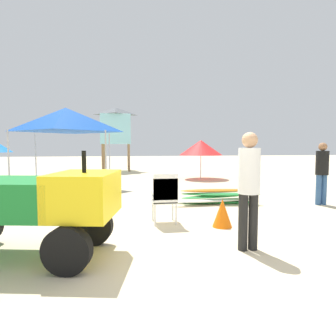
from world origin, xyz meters
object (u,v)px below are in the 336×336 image
(lifeguard_tower, at_px, (116,126))
(beach_umbrella_left, at_px, (201,148))
(utility_cart, at_px, (28,202))
(surfboard_pile, at_px, (217,197))
(lifeguard_near_right, at_px, (322,169))
(stacked_plastic_chairs, at_px, (165,194))
(traffic_cone_near, at_px, (222,213))
(popup_canopy, at_px, (66,120))
(lifeguard_near_left, at_px, (249,183))

(lifeguard_tower, distance_m, beach_umbrella_left, 6.75)
(utility_cart, relative_size, surfboard_pile, 1.14)
(beach_umbrella_left, bearing_deg, lifeguard_near_right, -76.99)
(stacked_plastic_chairs, height_order, beach_umbrella_left, beach_umbrella_left)
(stacked_plastic_chairs, height_order, traffic_cone_near, stacked_plastic_chairs)
(utility_cart, relative_size, stacked_plastic_chairs, 2.68)
(surfboard_pile, distance_m, traffic_cone_near, 2.26)
(stacked_plastic_chairs, relative_size, surfboard_pile, 0.42)
(surfboard_pile, distance_m, lifeguard_near_right, 2.83)
(utility_cart, height_order, traffic_cone_near, utility_cart)
(stacked_plastic_chairs, xyz_separation_m, surfboard_pile, (1.69, 1.80, -0.40))
(beach_umbrella_left, bearing_deg, lifeguard_tower, 127.53)
(utility_cart, bearing_deg, lifeguard_tower, 86.20)
(popup_canopy, xyz_separation_m, beach_umbrella_left, (5.65, 2.49, -1.01))
(popup_canopy, bearing_deg, lifeguard_tower, 78.23)
(utility_cart, distance_m, traffic_cone_near, 3.42)
(popup_canopy, bearing_deg, surfboard_pile, -38.39)
(utility_cart, bearing_deg, beach_umbrella_left, 61.70)
(stacked_plastic_chairs, distance_m, surfboard_pile, 2.50)
(utility_cart, distance_m, stacked_plastic_chairs, 2.59)
(lifeguard_near_right, xyz_separation_m, popup_canopy, (-7.16, 4.06, 1.54))
(stacked_plastic_chairs, bearing_deg, utility_cart, -145.88)
(traffic_cone_near, bearing_deg, utility_cart, -161.49)
(beach_umbrella_left, bearing_deg, stacked_plastic_chairs, -110.04)
(surfboard_pile, distance_m, beach_umbrella_left, 6.28)
(lifeguard_tower, bearing_deg, lifeguard_near_right, -64.83)
(surfboard_pile, relative_size, lifeguard_tower, 0.61)
(utility_cart, distance_m, beach_umbrella_left, 10.57)
(lifeguard_near_right, bearing_deg, beach_umbrella_left, 103.01)
(beach_umbrella_left, bearing_deg, popup_canopy, -156.19)
(lifeguard_near_right, relative_size, traffic_cone_near, 3.03)
(utility_cart, bearing_deg, stacked_plastic_chairs, 34.12)
(lifeguard_near_left, xyz_separation_m, traffic_cone_near, (0.05, 1.28, -0.75))
(stacked_plastic_chairs, relative_size, beach_umbrella_left, 0.50)
(lifeguard_near_right, bearing_deg, surfboard_pile, 169.14)
(surfboard_pile, bearing_deg, popup_canopy, 141.61)
(lifeguard_tower, xyz_separation_m, traffic_cone_near, (2.24, -13.46, -2.53))
(stacked_plastic_chairs, bearing_deg, popup_canopy, 117.56)
(lifeguard_near_left, relative_size, lifeguard_near_right, 1.07)
(stacked_plastic_chairs, relative_size, lifeguard_near_right, 0.62)
(utility_cart, height_order, lifeguard_tower, lifeguard_tower)
(lifeguard_near_right, xyz_separation_m, beach_umbrella_left, (-1.51, 6.55, 0.53))
(surfboard_pile, height_order, traffic_cone_near, traffic_cone_near)
(surfboard_pile, bearing_deg, lifeguard_near_left, -100.89)
(lifeguard_near_right, bearing_deg, lifeguard_near_left, -138.77)
(lifeguard_near_left, bearing_deg, utility_cart, 176.32)
(lifeguard_near_left, bearing_deg, surfboard_pile, 79.11)
(utility_cart, bearing_deg, lifeguard_near_right, 22.76)
(lifeguard_tower, bearing_deg, traffic_cone_near, -80.53)
(surfboard_pile, relative_size, beach_umbrella_left, 1.19)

